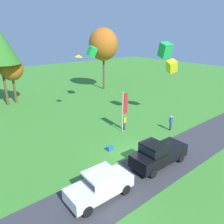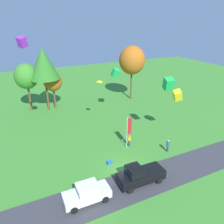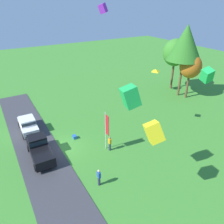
% 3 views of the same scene
% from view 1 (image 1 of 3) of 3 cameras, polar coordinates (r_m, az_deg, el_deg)
% --- Properties ---
extents(ground_plane, '(120.00, 120.00, 0.00)m').
position_cam_1_polar(ground_plane, '(19.72, 5.53, -10.99)').
color(ground_plane, '#3D842D').
extents(pavement_strip, '(36.00, 4.40, 0.06)m').
position_cam_1_polar(pavement_strip, '(18.36, 11.04, -13.78)').
color(pavement_strip, '#38383D').
rests_on(pavement_strip, ground).
extents(car_sedan_near_entrance, '(4.43, 2.01, 1.84)m').
position_cam_1_polar(car_sedan_near_entrance, '(14.70, -3.16, -18.23)').
color(car_sedan_near_entrance, white).
rests_on(car_sedan_near_entrance, ground).
extents(car_pickup_by_flagpole, '(5.05, 2.14, 2.14)m').
position_cam_1_polar(car_pickup_by_flagpole, '(17.99, 11.84, -10.56)').
color(car_pickup_by_flagpole, black).
rests_on(car_pickup_by_flagpole, ground).
extents(person_on_lawn, '(0.36, 0.24, 1.71)m').
position_cam_1_polar(person_on_lawn, '(23.94, 3.26, -2.75)').
color(person_on_lawn, '#2D334C').
rests_on(person_on_lawn, ground).
extents(person_watching_sky, '(0.36, 0.24, 1.71)m').
position_cam_1_polar(person_watching_sky, '(24.66, 15.12, -2.74)').
color(person_watching_sky, '#2D334C').
rests_on(person_watching_sky, ground).
extents(tree_right_of_center, '(3.37, 3.37, 7.11)m').
position_cam_1_polar(tree_right_of_center, '(35.69, -24.83, 10.32)').
color(tree_right_of_center, brown).
rests_on(tree_right_of_center, ground).
extents(tree_far_right, '(5.22, 5.22, 11.02)m').
position_cam_1_polar(tree_far_right, '(40.93, -2.26, 17.21)').
color(tree_far_right, brown).
rests_on(tree_far_right, ground).
extents(flag_banner, '(0.71, 0.08, 4.50)m').
position_cam_1_polar(flag_banner, '(22.93, 3.26, 1.48)').
color(flag_banner, silver).
rests_on(flag_banner, ground).
extents(cooler_box, '(0.56, 0.40, 0.40)m').
position_cam_1_polar(cooler_box, '(20.18, -0.55, -9.46)').
color(cooler_box, blue).
rests_on(cooler_box, ground).
extents(kite_box_topmost, '(1.44, 1.64, 1.80)m').
position_cam_1_polar(kite_box_topmost, '(25.04, 13.73, 15.45)').
color(kite_box_topmost, green).
extents(kite_box_near_flag, '(1.40, 1.40, 1.79)m').
position_cam_1_polar(kite_box_near_flag, '(31.80, -5.30, 15.43)').
color(kite_box_near_flag, green).
extents(kite_box_mid_center, '(1.68, 1.55, 1.85)m').
position_cam_1_polar(kite_box_mid_center, '(27.36, 15.33, 11.45)').
color(kite_box_mid_center, yellow).
extents(kite_diamond_low_drifter, '(0.89, 0.95, 0.35)m').
position_cam_1_polar(kite_diamond_low_drifter, '(26.78, -8.67, 14.26)').
color(kite_diamond_low_drifter, yellow).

